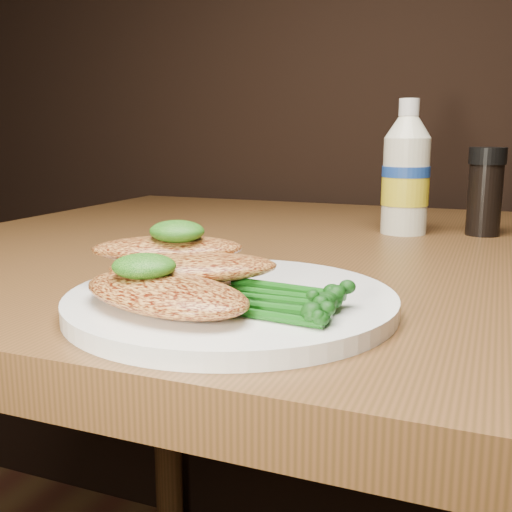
% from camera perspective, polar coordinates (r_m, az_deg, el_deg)
% --- Properties ---
extents(plate, '(0.24, 0.24, 0.01)m').
position_cam_1_polar(plate, '(0.44, -2.32, -4.27)').
color(plate, white).
rests_on(plate, dining_table).
extents(chicken_front, '(0.15, 0.11, 0.02)m').
position_cam_1_polar(chicken_front, '(0.41, -8.60, -3.44)').
color(chicken_front, '#CA8840').
rests_on(chicken_front, plate).
extents(chicken_mid, '(0.14, 0.11, 0.02)m').
position_cam_1_polar(chicken_mid, '(0.44, -5.87, -1.06)').
color(chicken_mid, '#CA8840').
rests_on(chicken_mid, plate).
extents(chicken_back, '(0.13, 0.10, 0.02)m').
position_cam_1_polar(chicken_back, '(0.48, -8.31, 0.71)').
color(chicken_back, '#CA8840').
rests_on(chicken_back, plate).
extents(pesto_front, '(0.05, 0.04, 0.02)m').
position_cam_1_polar(pesto_front, '(0.41, -10.49, -0.94)').
color(pesto_front, '#093808').
rests_on(pesto_front, chicken_front).
extents(pesto_back, '(0.06, 0.05, 0.02)m').
position_cam_1_polar(pesto_back, '(0.47, -7.44, 2.32)').
color(pesto_back, '#093808').
rests_on(pesto_back, chicken_back).
extents(broccolini_bundle, '(0.12, 0.10, 0.02)m').
position_cam_1_polar(broccolini_bundle, '(0.40, 1.53, -3.80)').
color(broccolini_bundle, '#135111').
rests_on(broccolini_bundle, plate).
extents(mayo_bottle, '(0.08, 0.08, 0.17)m').
position_cam_1_polar(mayo_bottle, '(0.79, 13.94, 8.10)').
color(mayo_bottle, beige).
rests_on(mayo_bottle, dining_table).
extents(pepper_grinder, '(0.06, 0.06, 0.11)m').
position_cam_1_polar(pepper_grinder, '(0.81, 20.74, 5.67)').
color(pepper_grinder, black).
rests_on(pepper_grinder, dining_table).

